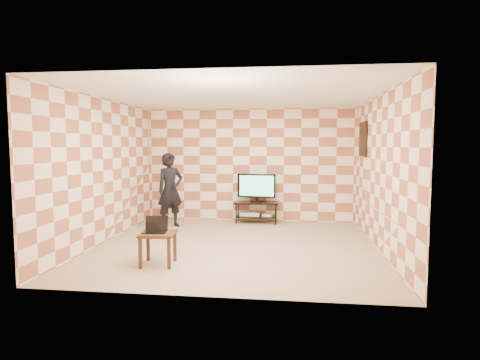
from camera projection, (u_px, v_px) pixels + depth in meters
name	position (u px, v px, depth m)	size (l,w,h in m)	color
floor	(236.00, 246.00, 7.29)	(5.00, 5.00, 0.00)	tan
wall_back	(250.00, 165.00, 9.65)	(5.00, 0.02, 2.70)	#FFEAC9
wall_front	(208.00, 185.00, 4.70)	(5.00, 0.02, 2.70)	#FFEAC9
wall_left	(103.00, 171.00, 7.48)	(0.02, 5.00, 2.70)	#FFEAC9
wall_right	(380.00, 173.00, 6.87)	(0.02, 5.00, 2.70)	#FFEAC9
ceiling	(236.00, 95.00, 7.06)	(5.00, 5.00, 0.02)	white
wall_art	(363.00, 139.00, 8.35)	(0.04, 0.72, 0.72)	black
tv_stand	(256.00, 207.00, 9.42)	(1.04, 0.47, 0.50)	black
tv	(256.00, 186.00, 9.37)	(0.91, 0.21, 0.66)	black
dvd_player	(250.00, 214.00, 9.48)	(0.46, 0.33, 0.08)	silver
game_console	(267.00, 215.00, 9.36)	(0.22, 0.16, 0.05)	silver
side_table	(158.00, 238.00, 6.09)	(0.55, 0.55, 0.50)	#35200E
laptop	(156.00, 228.00, 6.13)	(0.37, 0.31, 0.23)	black
person	(170.00, 190.00, 8.94)	(0.60, 0.40, 1.65)	black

